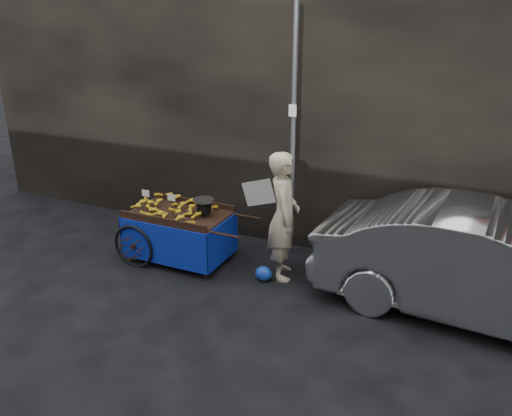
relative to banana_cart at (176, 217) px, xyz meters
The scene contains 7 objects.
ground 1.50m from the banana_cart, 13.60° to the right, with size 80.00×80.00×0.00m, color black.
building_wall 3.35m from the banana_cart, 53.84° to the left, with size 13.50×2.00×5.00m.
street_pole 2.26m from the banana_cart, 32.03° to the left, with size 0.12×0.10×4.00m.
banana_cart is the anchor object (origin of this frame).
vendor 1.79m from the banana_cart, ahead, with size 1.02×0.84×1.95m.
plastic_bag 1.69m from the banana_cart, ahead, with size 0.26×0.21×0.23m, color #183BB5.
parked_car 4.60m from the banana_cart, ahead, with size 1.55×4.44×1.46m, color silver.
Camera 1 is at (3.04, -5.83, 3.72)m, focal length 35.00 mm.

